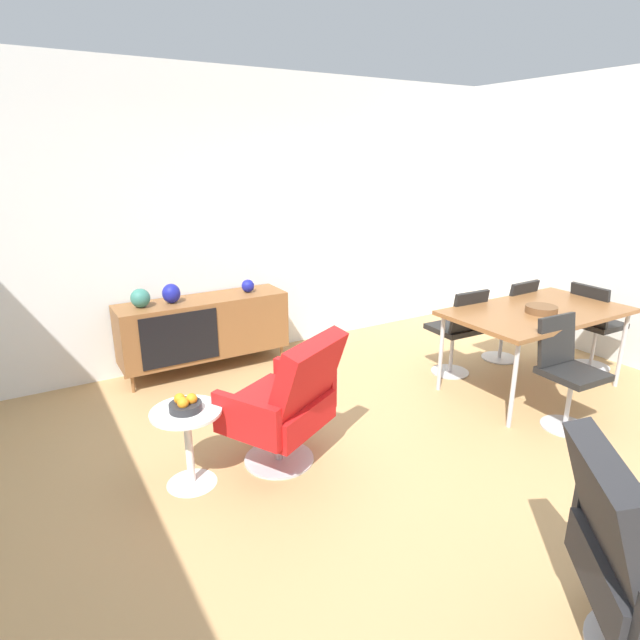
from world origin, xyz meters
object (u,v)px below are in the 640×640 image
Objects in this scene: dining_chair_back_right at (509,317)px; dining_chair_far_end at (594,323)px; vase_cobalt at (140,298)px; vase_ceramic_small at (171,293)px; dining_table at (537,314)px; sideboard at (204,327)px; dining_chair_back_left at (458,328)px; lounge_chair_red at (286,401)px; vase_sculptural_dark at (248,286)px; dining_chair_front_left at (566,369)px; side_table_round at (188,439)px; wooden_bowl_on_table at (541,309)px; fruit_bowl at (185,404)px.

dining_chair_back_right and dining_chair_far_end have the same top height.
vase_cobalt is 0.95× the size of vase_ceramic_small.
dining_table is at bearing -36.14° from vase_ceramic_small.
sideboard is 0.47m from vase_ceramic_small.
dining_chair_back_left is 2.13m from lounge_chair_red.
vase_sculptural_dark is at bearing 0.23° from sideboard.
dining_chair_front_left is 2.81m from side_table_round.
sideboard is at bearing 145.69° from dining_chair_back_left.
vase_cobalt is at bearing 104.39° from lounge_chair_red.
side_table_round is at bearing 164.89° from dining_chair_front_left.
wooden_bowl_on_table is at bearing 58.90° from dining_chair_front_left.
vase_sculptural_dark is at bearing 134.28° from dining_table.
side_table_round is (-3.06, 0.17, -0.38)m from dining_table.
wooden_bowl_on_table is 0.27× the size of lounge_chair_red.
lounge_chair_red is (-2.78, -0.50, -0.00)m from dining_chair_back_right.
fruit_bowl is at bearing -95.06° from vase_cobalt.
fruit_bowl is at bearing 176.77° from dining_table.
vase_sculptural_dark is at bearing 55.82° from side_table_round.
wooden_bowl_on_table is 0.64m from dining_chair_front_left.
lounge_chair_red is at bearing -83.80° from vase_ceramic_small.
vase_ceramic_small is 0.19× the size of lounge_chair_red.
vase_ceramic_small is 3.30m from dining_chair_back_right.
fruit_bowl reaches higher than side_table_round.
fruit_bowl is at bearing -124.18° from vase_sculptural_dark.
sideboard is at bearing 149.35° from dining_chair_far_end.
vase_cobalt is 1.82m from side_table_round.
dining_chair_back_left is 1.65× the size of side_table_round.
side_table_round is (-0.63, 0.12, -0.15)m from lounge_chair_red.
wooden_bowl_on_table is (-0.05, -0.07, 0.07)m from dining_table.
dining_table is at bearing -45.72° from vase_sculptural_dark.
dining_chair_back_right is 1.32m from dining_chair_front_left.
vase_cobalt is 0.18× the size of lounge_chair_red.
sideboard is at bearing 67.76° from side_table_round.
side_table_round is (-3.41, -0.39, -0.15)m from dining_chair_back_right.
wooden_bowl_on_table is 0.30× the size of dining_chair_front_left.
dining_chair_far_end is (2.76, -1.92, -0.31)m from vase_sculptural_dark.
dining_chair_far_end is 3.95m from fruit_bowl.
dining_table is 1.87× the size of dining_chair_back_left.
dining_table is (2.91, -1.92, -0.11)m from vase_cobalt.
dining_chair_back_right is (0.70, -0.00, 0.00)m from dining_chair_back_left.
dining_chair_back_left is at bearing 115.22° from wooden_bowl_on_table.
vase_cobalt is at bearing 151.92° from dining_chair_back_left.
sideboard is 1.89m from side_table_round.
lounge_chair_red reaches higher than vase_ceramic_small.
dining_table is at bearing -57.74° from dining_chair_back_left.
vase_ceramic_small reaches higher than dining_chair_back_left.
dining_chair_front_left reaches higher than wooden_bowl_on_table.
dining_chair_back_left and dining_chair_front_left have the same top height.
wooden_bowl_on_table is 3.02m from fruit_bowl.
vase_ceramic_small is at bearing 149.12° from dining_chair_back_left.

